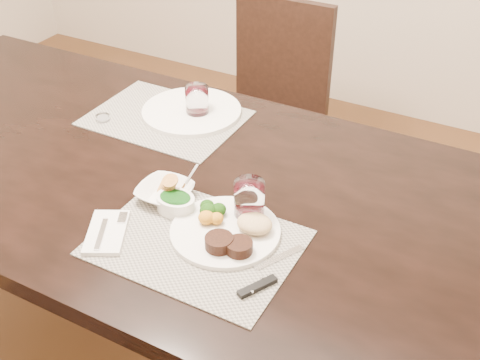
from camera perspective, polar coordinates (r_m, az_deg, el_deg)
The scene contains 14 objects.
ground_plane at distance 2.21m, azimuth -8.53°, elevation -14.53°, with size 4.50×4.50×0.00m, color #462C16.
dining_table at distance 1.76m, azimuth -10.39°, elevation -0.27°, with size 2.00×1.00×0.75m.
chair_far at distance 2.52m, azimuth 2.92°, elevation 7.56°, with size 0.42×0.42×0.90m.
placemat_near at distance 1.40m, azimuth -4.14°, elevation -5.95°, with size 0.46×0.34×0.00m, color gray.
placemat_far at distance 1.89m, azimuth -7.06°, elevation 5.86°, with size 0.46×0.34×0.00m, color gray.
dinner_plate at distance 1.40m, azimuth -1.03°, elevation -4.81°, with size 0.26×0.26×0.05m.
napkin_fork at distance 1.45m, azimuth -12.51°, elevation -4.84°, with size 0.15×0.18×0.02m.
steak_knife at distance 1.30m, azimuth 2.18°, elevation -9.39°, with size 0.08×0.21×0.01m.
cracker_bowl at distance 1.53m, azimuth -7.13°, elevation -1.14°, with size 0.14×0.14×0.06m.
sauce_ramekin at distance 1.48m, azimuth -6.12°, elevation -2.14°, with size 0.10×0.15×0.08m.
wine_glass_near at distance 1.44m, azimuth 0.87°, elevation -2.11°, with size 0.07×0.07×0.10m.
far_plate at distance 1.90m, azimuth -4.61°, elevation 6.54°, with size 0.31×0.31×0.01m, color silver.
wine_glass_far at distance 1.87m, azimuth -4.09°, elevation 7.30°, with size 0.07×0.07×0.10m.
salt_cellar at distance 1.91m, azimuth -12.87°, elevation 5.70°, with size 0.04×0.04×0.02m.
Camera 1 is at (0.95, -1.09, 1.67)m, focal length 45.00 mm.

